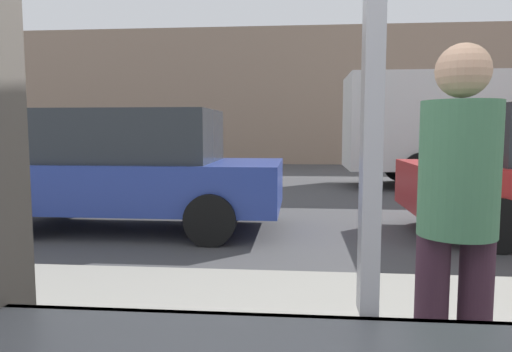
# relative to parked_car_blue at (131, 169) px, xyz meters

# --- Properties ---
(ground_plane) EXTENTS (60.00, 60.00, 0.00)m
(ground_plane) POSITION_rel_parked_car_blue_xyz_m (2.54, 2.76, -0.85)
(ground_plane) COLOR #424244
(sidewalk_strip) EXTENTS (16.00, 2.80, 0.13)m
(sidewalk_strip) POSITION_rel_parked_car_blue_xyz_m (2.54, -3.64, -0.78)
(sidewalk_strip) COLOR gray
(sidewalk_strip) RESTS_ON ground
(building_facade_far) EXTENTS (28.00, 1.20, 5.47)m
(building_facade_far) POSITION_rel_parked_car_blue_xyz_m (2.54, 13.19, 1.89)
(building_facade_far) COLOR gray
(building_facade_far) RESTS_ON ground
(parked_car_blue) EXTENTS (4.29, 1.95, 1.68)m
(parked_car_blue) POSITION_rel_parked_car_blue_xyz_m (0.00, 0.00, 0.00)
(parked_car_blue) COLOR #283D93
(parked_car_blue) RESTS_ON ground
(box_truck) EXTENTS (6.61, 2.44, 2.73)m
(box_truck) POSITION_rel_parked_car_blue_xyz_m (6.74, 5.45, 0.67)
(box_truck) COLOR silver
(box_truck) RESTS_ON ground
(pedestrian) EXTENTS (0.32, 0.32, 1.63)m
(pedestrian) POSITION_rel_parked_car_blue_xyz_m (3.02, -4.41, 0.22)
(pedestrian) COLOR #39212F
(pedestrian) RESTS_ON sidewalk_strip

